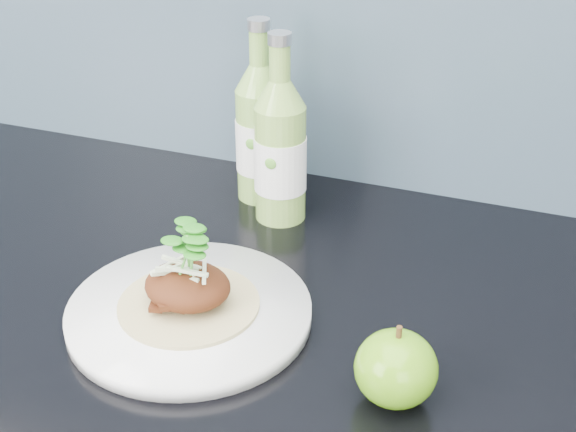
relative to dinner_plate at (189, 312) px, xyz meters
name	(u,v)px	position (x,y,z in m)	size (l,w,h in m)	color
dinner_plate	(189,312)	(0.00, 0.00, 0.00)	(0.31, 0.31, 0.02)	white
pork_taco	(187,282)	(0.00, 0.00, 0.04)	(0.14, 0.14, 0.09)	tan
green_apple	(396,368)	(0.21, -0.04, 0.03)	(0.09, 0.09, 0.08)	#378A0F
cider_bottle_left	(261,133)	(-0.03, 0.27, 0.08)	(0.07, 0.07, 0.22)	#7CAE48
cider_bottle_right	(280,151)	(0.01, 0.22, 0.08)	(0.06, 0.06, 0.22)	#7EAC48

